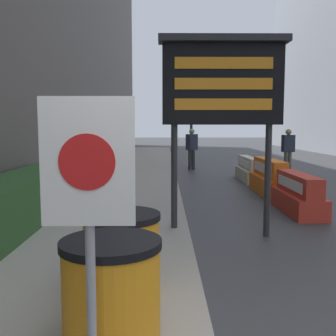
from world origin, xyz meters
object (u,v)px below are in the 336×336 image
barrel_drum_middle (122,252)px  jersey_barrier_orange_near (269,179)px  message_board (222,86)px  jersey_barrier_red_striped (298,196)px  warning_sign (88,188)px  barrel_drum_foreground (111,290)px  traffic_light_near_curb (192,103)px  jersey_barrier_cream (248,170)px  pedestrian_worker (192,146)px  pedestrian_passerby (288,147)px  traffic_cone_near (296,185)px

barrel_drum_middle → jersey_barrier_orange_near: barrel_drum_middle is taller
message_board → jersey_barrier_red_striped: (1.82, 1.74, -2.01)m
barrel_drum_middle → warning_sign: bearing=-91.6°
barrel_drum_foreground → jersey_barrier_red_striped: 5.90m
jersey_barrier_red_striped → jersey_barrier_orange_near: (0.00, 2.22, 0.05)m
warning_sign → message_board: bearing=70.5°
message_board → traffic_light_near_curb: (0.29, 11.11, 0.40)m
jersey_barrier_cream → pedestrian_worker: (-1.62, 3.15, 0.64)m
jersey_barrier_cream → message_board: bearing=-105.7°
barrel_drum_middle → pedestrian_passerby: bearing=65.3°
barrel_drum_middle → barrel_drum_foreground: bearing=-88.7°
barrel_drum_middle → warning_sign: size_ratio=0.44×
pedestrian_worker → pedestrian_passerby: size_ratio=1.00×
jersey_barrier_cream → pedestrian_passerby: pedestrian_passerby is taller
warning_sign → pedestrian_passerby: 13.25m
jersey_barrier_cream → pedestrian_worker: pedestrian_worker is taller
barrel_drum_foreground → jersey_barrier_orange_near: (3.10, 7.24, -0.14)m
jersey_barrier_red_striped → jersey_barrier_cream: 4.73m
message_board → jersey_barrier_red_striped: message_board is taller
barrel_drum_foreground → jersey_barrier_cream: size_ratio=0.38×
jersey_barrier_red_striped → message_board: bearing=-136.4°
barrel_drum_foreground → jersey_barrier_red_striped: bearing=58.3°
jersey_barrier_cream → barrel_drum_foreground: bearing=-107.6°
jersey_barrier_red_striped → jersey_barrier_orange_near: size_ratio=0.88×
barrel_drum_foreground → warning_sign: warning_sign is taller
warning_sign → jersey_barrier_orange_near: bearing=67.8°
pedestrian_worker → barrel_drum_middle: bearing=41.6°
jersey_barrier_orange_near → jersey_barrier_red_striped: bearing=-90.0°
pedestrian_passerby → message_board: bearing=-123.9°
message_board → jersey_barrier_cream: size_ratio=1.51×
warning_sign → jersey_barrier_cream: 10.76m
traffic_cone_near → traffic_light_near_curb: bearing=105.9°
jersey_barrier_red_striped → pedestrian_passerby: size_ratio=1.11×
barrel_drum_middle → jersey_barrier_red_striped: 5.19m
pedestrian_passerby → jersey_barrier_cream: bearing=-143.5°
warning_sign → pedestrian_worker: bearing=83.4°
jersey_barrier_cream → traffic_cone_near: (0.59, -2.84, -0.05)m
barrel_drum_foreground → jersey_barrier_cream: 10.23m
warning_sign → jersey_barrier_red_striped: bearing=60.2°
barrel_drum_foreground → traffic_cone_near: bearing=61.9°
message_board → jersey_barrier_cream: bearing=74.3°
jersey_barrier_red_striped → traffic_light_near_curb: (-1.53, 9.37, 2.41)m
barrel_drum_middle → traffic_light_near_curb: (1.59, 13.51, 2.23)m
traffic_light_near_curb → pedestrian_passerby: 4.67m
jersey_barrier_red_striped → jersey_barrier_orange_near: 2.22m
warning_sign → jersey_barrier_orange_near: size_ratio=0.85×
warning_sign → jersey_barrier_orange_near: (3.16, 7.73, -0.98)m
barrel_drum_foreground → warning_sign: bearing=-96.8°
warning_sign → traffic_light_near_curb: traffic_light_near_curb is taller
traffic_cone_near → traffic_light_near_curb: (-2.13, 7.48, 2.47)m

